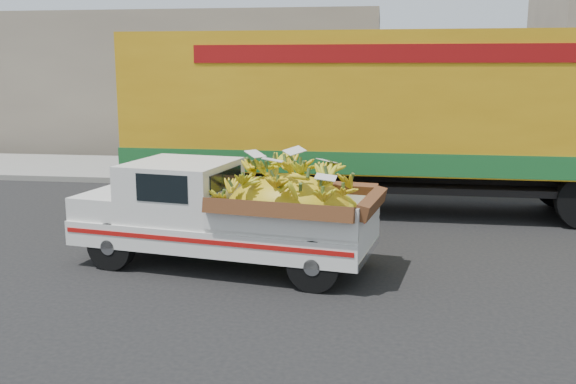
# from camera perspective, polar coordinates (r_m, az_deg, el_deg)

# --- Properties ---
(ground) EXTENTS (100.00, 100.00, 0.00)m
(ground) POSITION_cam_1_polar(r_m,az_deg,el_deg) (10.72, 1.79, -5.75)
(ground) COLOR black
(ground) RESTS_ON ground
(curb) EXTENTS (60.00, 0.25, 0.15)m
(curb) POSITION_cam_1_polar(r_m,az_deg,el_deg) (16.66, 4.17, 0.59)
(curb) COLOR gray
(curb) RESTS_ON ground
(sidewalk) EXTENTS (60.00, 4.00, 0.14)m
(sidewalk) POSITION_cam_1_polar(r_m,az_deg,el_deg) (18.72, 4.63, 1.73)
(sidewalk) COLOR gray
(sidewalk) RESTS_ON ground
(building_left) EXTENTS (18.00, 6.00, 5.00)m
(building_left) POSITION_cam_1_polar(r_m,az_deg,el_deg) (26.01, -12.53, 9.50)
(building_left) COLOR gray
(building_left) RESTS_ON ground
(pickup_truck) EXTENTS (4.86, 2.45, 1.63)m
(pickup_truck) POSITION_cam_1_polar(r_m,az_deg,el_deg) (9.94, -3.83, -1.88)
(pickup_truck) COLOR black
(pickup_truck) RESTS_ON ground
(semi_trailer) EXTENTS (12.01, 2.71, 3.80)m
(semi_trailer) POSITION_cam_1_polar(r_m,az_deg,el_deg) (13.94, 10.36, 6.87)
(semi_trailer) COLOR black
(semi_trailer) RESTS_ON ground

